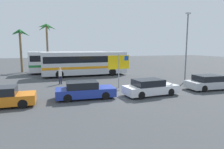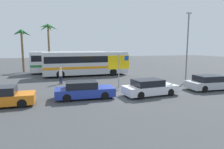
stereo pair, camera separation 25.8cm
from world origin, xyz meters
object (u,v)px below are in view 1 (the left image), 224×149
(bus_front_coach, at_px, (85,63))
(car_blue, at_px, (85,90))
(ferry_sign, at_px, (119,64))
(car_white, at_px, (150,87))
(car_orange, at_px, (3,97))
(bus_rear_coach, at_px, (69,61))
(pedestrian_near_sign, at_px, (60,74))
(car_silver, at_px, (209,82))

(bus_front_coach, relative_size, car_blue, 2.45)
(ferry_sign, xyz_separation_m, car_white, (1.24, -3.69, -1.69))
(car_orange, height_order, car_blue, same)
(ferry_sign, height_order, car_white, ferry_sign)
(bus_rear_coach, xyz_separation_m, ferry_sign, (3.13, -12.84, 0.54))
(bus_rear_coach, xyz_separation_m, pedestrian_near_sign, (-2.08, -9.19, -0.75))
(bus_front_coach, height_order, bus_rear_coach, same)
(car_white, xyz_separation_m, car_orange, (-10.72, 0.45, -0.00))
(ferry_sign, relative_size, car_blue, 0.70)
(car_white, relative_size, pedestrian_near_sign, 2.56)
(bus_rear_coach, distance_m, car_white, 17.13)
(car_silver, bearing_deg, car_blue, -179.69)
(car_white, height_order, pedestrian_near_sign, pedestrian_near_sign)
(ferry_sign, bearing_deg, car_silver, -28.77)
(car_white, distance_m, car_silver, 6.35)
(ferry_sign, relative_size, car_silver, 0.71)
(car_white, relative_size, car_orange, 1.13)
(car_white, bearing_deg, car_blue, 168.34)
(pedestrian_near_sign, bearing_deg, bus_rear_coach, -171.03)
(bus_rear_coach, relative_size, pedestrian_near_sign, 6.39)
(bus_rear_coach, height_order, car_silver, bus_rear_coach)
(car_blue, height_order, pedestrian_near_sign, pedestrian_near_sign)
(car_orange, bearing_deg, bus_rear_coach, 70.42)
(bus_rear_coach, relative_size, car_orange, 2.83)
(bus_rear_coach, bearing_deg, bus_front_coach, -67.41)
(car_white, height_order, car_silver, same)
(bus_rear_coach, xyz_separation_m, car_blue, (-0.85, -15.73, -1.15))
(bus_rear_coach, relative_size, ferry_sign, 3.50)
(car_silver, bearing_deg, bus_front_coach, 129.66)
(car_orange, distance_m, car_silver, 17.06)
(ferry_sign, bearing_deg, bus_rear_coach, 99.89)
(bus_front_coach, distance_m, car_orange, 14.54)
(car_silver, bearing_deg, ferry_sign, 158.53)
(bus_rear_coach, height_order, car_white, bus_rear_coach)
(car_white, relative_size, car_blue, 0.98)
(pedestrian_near_sign, bearing_deg, car_white, 63.06)
(bus_rear_coach, relative_size, car_blue, 2.45)
(car_orange, bearing_deg, ferry_sign, 20.81)
(car_orange, xyz_separation_m, car_silver, (17.06, -0.30, 0.00))
(ferry_sign, xyz_separation_m, car_silver, (7.59, -3.53, -1.69))
(car_silver, relative_size, pedestrian_near_sign, 2.56)
(bus_rear_coach, relative_size, car_silver, 2.49)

